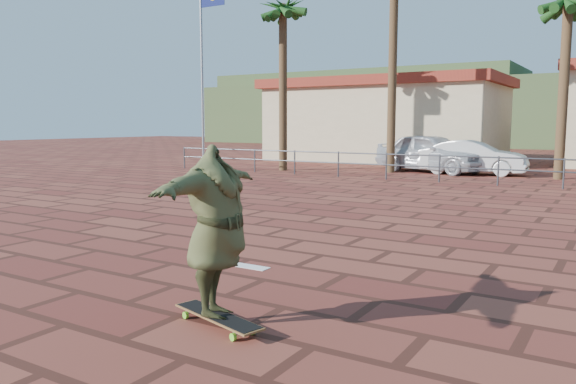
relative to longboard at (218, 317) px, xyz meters
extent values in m
plane|color=brown|center=(-2.23, 3.36, -0.10)|extent=(120.00, 120.00, 0.00)
cube|color=white|center=(-1.53, 2.16, -0.10)|extent=(1.40, 0.22, 0.01)
cylinder|color=#47494F|center=(-14.23, 15.36, 0.40)|extent=(0.06, 0.06, 1.00)
cylinder|color=#47494F|center=(-12.23, 15.36, 0.40)|extent=(0.06, 0.06, 1.00)
cylinder|color=#47494F|center=(-10.23, 15.36, 0.40)|extent=(0.06, 0.06, 1.00)
cylinder|color=#47494F|center=(-8.23, 15.36, 0.40)|extent=(0.06, 0.06, 1.00)
cylinder|color=#47494F|center=(-6.23, 15.36, 0.40)|extent=(0.06, 0.06, 1.00)
cylinder|color=#47494F|center=(-4.23, 15.36, 0.40)|extent=(0.06, 0.06, 1.00)
cylinder|color=#47494F|center=(-2.23, 15.36, 0.40)|extent=(0.06, 0.06, 1.00)
cylinder|color=#47494F|center=(-0.23, 15.36, 0.40)|extent=(0.06, 0.06, 1.00)
cylinder|color=#47494F|center=(1.77, 15.36, 0.40)|extent=(0.06, 0.06, 1.00)
cylinder|color=#47494F|center=(-2.23, 15.36, 0.85)|extent=(24.00, 0.05, 0.05)
cylinder|color=#47494F|center=(-2.23, 15.36, 0.45)|extent=(24.00, 0.05, 0.05)
cylinder|color=gray|center=(-12.23, 14.36, 3.90)|extent=(0.10, 0.10, 8.00)
cylinder|color=brown|center=(-9.73, 16.86, 3.40)|extent=(0.36, 0.36, 7.00)
sphere|color=#1C4B19|center=(-9.73, 16.86, 6.95)|extent=(2.40, 2.40, 2.40)
cylinder|color=brown|center=(-5.23, 18.36, 4.00)|extent=(0.36, 0.36, 8.20)
cylinder|color=brown|center=(1.27, 18.86, 3.15)|extent=(0.36, 0.36, 6.50)
sphere|color=#1C4B19|center=(1.27, 18.86, 6.45)|extent=(2.40, 2.40, 2.40)
cube|color=beige|center=(-8.23, 25.36, 1.90)|extent=(12.00, 7.00, 4.00)
cube|color=maroon|center=(-8.23, 25.36, 4.15)|extent=(12.60, 7.60, 0.50)
cube|color=#384C28|center=(-2.23, 53.36, 2.90)|extent=(70.00, 18.00, 6.00)
cube|color=#384C28|center=(-24.23, 59.36, 3.90)|extent=(35.00, 14.00, 8.00)
cube|color=olive|center=(0.00, 0.00, 0.01)|extent=(1.26, 0.60, 0.02)
cube|color=black|center=(0.00, 0.00, 0.02)|extent=(1.21, 0.56, 0.00)
cube|color=silver|center=(-0.41, 0.12, -0.03)|extent=(0.12, 0.21, 0.03)
cube|color=silver|center=(0.41, -0.12, -0.03)|extent=(0.12, 0.21, 0.03)
cylinder|color=#72D12C|center=(-0.44, 0.00, -0.06)|extent=(0.08, 0.05, 0.08)
cylinder|color=#72D12C|center=(-0.37, 0.24, -0.06)|extent=(0.08, 0.05, 0.08)
cylinder|color=#72D12C|center=(0.37, -0.24, -0.06)|extent=(0.08, 0.05, 0.08)
cylinder|color=#72D12C|center=(0.44, 0.00, -0.06)|extent=(0.08, 0.05, 0.08)
imported|color=#444827|center=(0.00, 0.00, 0.91)|extent=(1.15, 2.26, 1.78)
imported|color=#B5B7BC|center=(-3.77, 19.36, 0.74)|extent=(5.26, 3.23, 1.67)
imported|color=silver|center=(-1.99, 19.24, 0.60)|extent=(4.34, 1.78, 1.40)
camera|label=1|loc=(3.57, -4.42, 2.01)|focal=35.00mm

